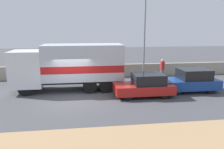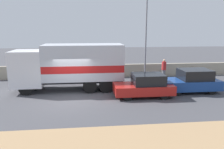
{
  "view_description": "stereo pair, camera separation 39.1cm",
  "coord_description": "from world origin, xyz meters",
  "px_view_note": "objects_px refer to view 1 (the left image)",
  "views": [
    {
      "loc": [
        0.72,
        -13.76,
        4.54
      ],
      "look_at": [
        2.78,
        1.29,
        1.34
      ],
      "focal_mm": 35.0,
      "sensor_mm": 36.0,
      "label": 1
    },
    {
      "loc": [
        1.11,
        -13.8,
        4.54
      ],
      "look_at": [
        2.78,
        1.29,
        1.34
      ],
      "focal_mm": 35.0,
      "sensor_mm": 36.0,
      "label": 2
    }
  ],
  "objects_px": {
    "car_hatchback": "(145,85)",
    "car_sedan_second": "(191,81)",
    "pedestrian": "(162,69)",
    "street_lamp": "(145,30)",
    "box_truck": "(71,65)"
  },
  "relations": [
    {
      "from": "car_hatchback",
      "to": "car_sedan_second",
      "type": "distance_m",
      "value": 3.7
    },
    {
      "from": "car_hatchback",
      "to": "pedestrian",
      "type": "height_order",
      "value": "pedestrian"
    },
    {
      "from": "box_truck",
      "to": "car_sedan_second",
      "type": "relative_size",
      "value": 1.93
    },
    {
      "from": "street_lamp",
      "to": "car_hatchback",
      "type": "distance_m",
      "value": 6.51
    },
    {
      "from": "street_lamp",
      "to": "car_sedan_second",
      "type": "distance_m",
      "value": 6.22
    },
    {
      "from": "street_lamp",
      "to": "car_hatchback",
      "type": "bearing_deg",
      "value": -104.61
    },
    {
      "from": "street_lamp",
      "to": "box_truck",
      "type": "xyz_separation_m",
      "value": [
        -6.4,
        -2.94,
        -2.54
      ]
    },
    {
      "from": "box_truck",
      "to": "car_hatchback",
      "type": "relative_size",
      "value": 2.01
    },
    {
      "from": "car_sedan_second",
      "to": "street_lamp",
      "type": "bearing_deg",
      "value": -63.15
    },
    {
      "from": "street_lamp",
      "to": "pedestrian",
      "type": "bearing_deg",
      "value": -11.55
    },
    {
      "from": "car_hatchback",
      "to": "pedestrian",
      "type": "xyz_separation_m",
      "value": [
        3.02,
        4.85,
        0.2
      ]
    },
    {
      "from": "box_truck",
      "to": "pedestrian",
      "type": "bearing_deg",
      "value": -162.12
    },
    {
      "from": "street_lamp",
      "to": "car_sedan_second",
      "type": "relative_size",
      "value": 1.88
    },
    {
      "from": "pedestrian",
      "to": "street_lamp",
      "type": "bearing_deg",
      "value": 168.45
    },
    {
      "from": "car_hatchback",
      "to": "street_lamp",
      "type": "bearing_deg",
      "value": -104.61
    }
  ]
}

